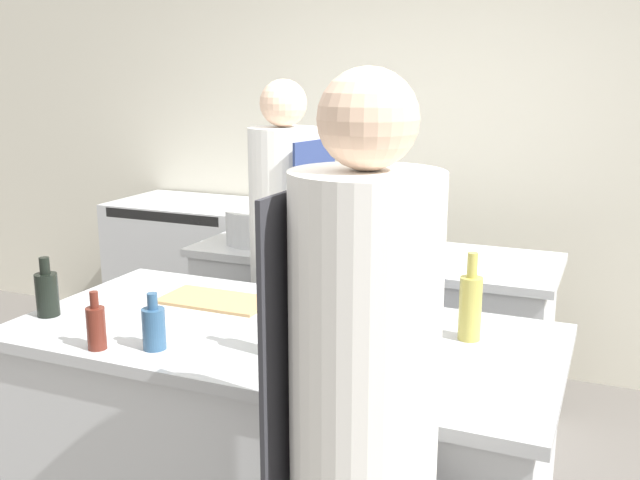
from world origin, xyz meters
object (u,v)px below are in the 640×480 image
chef_at_prep_near (361,459)px  cup (339,300)px  bottle_vinegar (278,319)px  bowl_mixing_large (351,339)px  bottle_olive_oil (96,326)px  bottle_wine (47,293)px  bottle_cooking_oil (470,305)px  oven_range (193,273)px  stockpot (256,227)px  bottle_sauce (154,327)px  bowl_prep_small (408,371)px  chef_at_stove (286,268)px

chef_at_prep_near → cup: chef_at_prep_near is taller
bottle_vinegar → bowl_mixing_large: bearing=34.1°
bottle_olive_oil → bottle_wine: 0.43m
chef_at_prep_near → bottle_cooking_oil: 0.89m
oven_range → bottle_cooking_oil: 2.72m
stockpot → bottle_sauce: bearing=-74.8°
bowl_prep_small → stockpot: stockpot is taller
chef_at_stove → cup: size_ratio=19.71×
chef_at_prep_near → cup: size_ratio=20.18×
chef_at_prep_near → bowl_mixing_large: size_ratio=7.46×
chef_at_prep_near → cup: 1.07m
bottle_cooking_oil → bowl_prep_small: 0.44m
bottle_olive_oil → bottle_vinegar: bottle_vinegar is taller
oven_range → bowl_mixing_large: bearing=-45.2°
bottle_wine → bottle_cooking_oil: (1.49, 0.37, 0.03)m
bottle_olive_oil → bottle_sauce: (0.17, 0.07, -0.00)m
bowl_prep_small → bottle_vinegar: bearing=174.3°
oven_range → cup: (1.63, -1.48, 0.47)m
chef_at_stove → bottle_wine: size_ratio=7.89×
bottle_sauce → cup: bearing=54.7°
bottle_vinegar → bowl_mixing_large: 0.25m
chef_at_stove → bottle_sauce: (0.06, -1.10, 0.09)m
bottle_olive_oil → bottle_vinegar: size_ratio=0.63×
bottle_vinegar → bottle_wine: bearing=179.5°
bowl_mixing_large → cup: cup is taller
bottle_cooking_oil → bowl_prep_small: bearing=-102.0°
chef_at_prep_near → bottle_cooking_oil: chef_at_prep_near is taller
bottle_wine → chef_at_stove: bearing=62.9°
bottle_vinegar → bottle_sauce: size_ratio=1.64×
bottle_sauce → bowl_mixing_large: 0.64m
bottle_vinegar → bottle_cooking_oil: bearing=35.5°
bottle_cooking_oil → bottle_vinegar: bearing=-144.5°
bottle_cooking_oil → oven_range: bearing=143.7°
chef_at_stove → bottle_cooking_oil: (0.99, -0.61, 0.13)m
bowl_prep_small → cup: cup is taller
bowl_mixing_large → bowl_prep_small: size_ratio=0.87×
chef_at_prep_near → bottle_olive_oil: size_ratio=9.21×
oven_range → bowl_mixing_large: size_ratio=4.01×
bottle_vinegar → bottle_wine: size_ratio=1.40×
chef_at_stove → bottle_olive_oil: chef_at_stove is taller
oven_range → stockpot: 1.15m
chef_at_stove → bottle_cooking_oil: bearing=69.1°
bottle_vinegar → bowl_prep_small: bottle_vinegar is taller
chef_at_prep_near → stockpot: chef_at_prep_near is taller
chef_at_prep_near → bottle_vinegar: 0.69m
chef_at_stove → bowl_mixing_large: 1.08m
cup → chef_at_prep_near: bearing=-65.6°
bottle_vinegar → bowl_prep_small: 0.45m
stockpot → bowl_mixing_large: bearing=-50.5°
bottle_vinegar → cup: 0.48m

